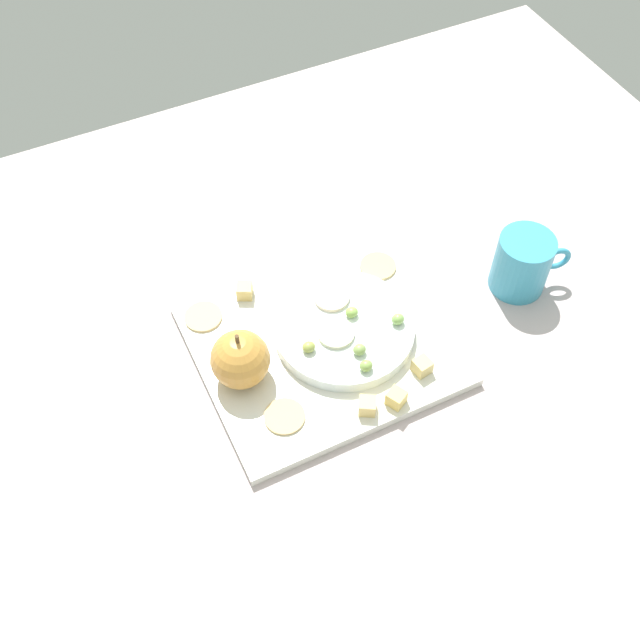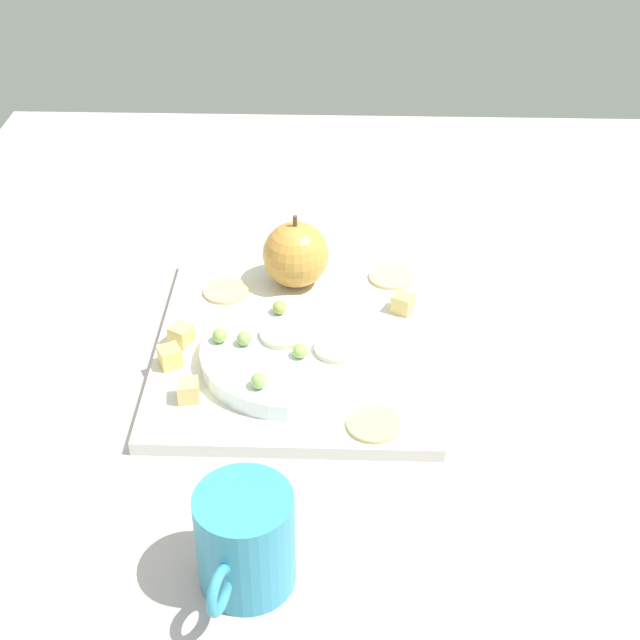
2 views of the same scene
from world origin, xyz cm
name	(u,v)px [view 1 (image 1 of 2)]	position (x,y,z in cm)	size (l,w,h in cm)	color
table	(341,325)	(0.00, 0.00, 2.39)	(136.68, 106.52, 4.78)	#BDABAB
platter	(321,344)	(4.91, 3.62, 5.50)	(32.36, 29.16, 1.43)	silver
serving_dish	(344,329)	(1.58, 3.77, 7.15)	(18.80, 18.80, 1.88)	white
apple_whole	(240,359)	(16.38, 4.15, 10.00)	(7.57, 7.57, 7.57)	gold
apple_stem	(237,339)	(16.38, 4.15, 14.39)	(0.50, 0.50, 1.20)	brown
cheese_cube_0	(367,406)	(4.38, 15.62, 7.26)	(2.09, 2.09, 2.09)	#F1CD76
cheese_cube_1	(396,398)	(0.59, 16.20, 7.26)	(2.09, 2.09, 2.09)	#F4D16B
cheese_cube_2	(422,366)	(-4.70, 13.54, 7.26)	(2.09, 2.09, 2.09)	#E3C577
cheese_cube_3	(245,291)	(11.01, -7.93, 7.26)	(2.09, 2.09, 2.09)	#E8C670
cracker_0	(378,266)	(-8.08, -4.44, 6.41)	(5.15, 5.15, 0.40)	#DABC7B
cracker_1	(284,416)	(14.04, 12.07, 6.41)	(5.15, 5.15, 0.40)	#E4BE7F
cracker_2	(203,317)	(17.60, -6.86, 6.41)	(5.15, 5.15, 0.40)	#DDBF86
grape_0	(309,347)	(7.55, 5.45, 8.81)	(1.71, 1.54, 1.44)	#9EAB4E
grape_1	(398,319)	(-4.91, 6.58, 8.88)	(1.71, 1.54, 1.58)	#91C15F
grape_2	(360,350)	(1.87, 8.65, 8.82)	(1.71, 1.54, 1.45)	#8FAD5B
grape_3	(354,311)	(-0.36, 2.87, 8.79)	(1.71, 1.54, 1.40)	#96C358
grape_4	(366,366)	(2.29, 11.20, 8.84)	(1.71, 1.54, 1.49)	#8DB355
apple_slice_0	(336,333)	(3.29, 4.76, 8.39)	(4.86, 4.86, 0.60)	beige
apple_slice_1	(332,297)	(1.10, -0.90, 8.39)	(4.86, 4.86, 0.60)	beige
cup	(523,263)	(-25.00, 5.94, 9.27)	(10.83, 7.80, 8.98)	#399ABC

